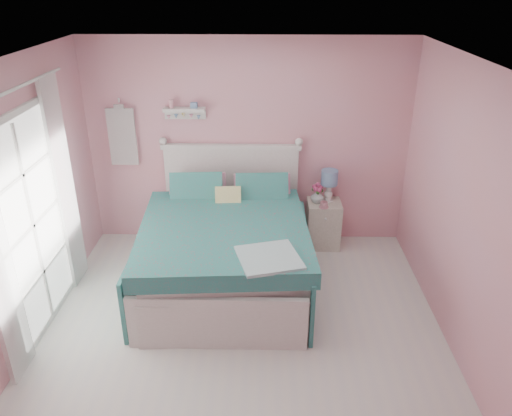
{
  "coord_description": "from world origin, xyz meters",
  "views": [
    {
      "loc": [
        0.24,
        -3.72,
        3.23
      ],
      "look_at": [
        0.13,
        1.2,
        0.91
      ],
      "focal_mm": 35.0,
      "sensor_mm": 36.0,
      "label": 1
    }
  ],
  "objects_px": {
    "vase": "(317,196)",
    "teacup": "(324,205)",
    "bed": "(226,250)",
    "nightstand": "(323,224)",
    "table_lamp": "(329,180)"
  },
  "relations": [
    {
      "from": "nightstand",
      "to": "table_lamp",
      "type": "distance_m",
      "value": 0.6
    },
    {
      "from": "bed",
      "to": "nightstand",
      "type": "relative_size",
      "value": 3.8
    },
    {
      "from": "table_lamp",
      "to": "teacup",
      "type": "xyz_separation_m",
      "value": [
        -0.07,
        -0.19,
        -0.25
      ]
    },
    {
      "from": "bed",
      "to": "nightstand",
      "type": "height_order",
      "value": "bed"
    },
    {
      "from": "bed",
      "to": "vase",
      "type": "xyz_separation_m",
      "value": [
        1.09,
        0.9,
        0.27
      ]
    },
    {
      "from": "teacup",
      "to": "vase",
      "type": "bearing_deg",
      "value": 117.18
    },
    {
      "from": "nightstand",
      "to": "table_lamp",
      "type": "relative_size",
      "value": 1.46
    },
    {
      "from": "teacup",
      "to": "table_lamp",
      "type": "bearing_deg",
      "value": 69.58
    },
    {
      "from": "vase",
      "to": "bed",
      "type": "bearing_deg",
      "value": -140.45
    },
    {
      "from": "bed",
      "to": "nightstand",
      "type": "xyz_separation_m",
      "value": [
        1.19,
        0.9,
        -0.12
      ]
    },
    {
      "from": "vase",
      "to": "teacup",
      "type": "distance_m",
      "value": 0.17
    },
    {
      "from": "vase",
      "to": "teacup",
      "type": "relative_size",
      "value": 1.78
    },
    {
      "from": "nightstand",
      "to": "vase",
      "type": "relative_size",
      "value": 3.57
    },
    {
      "from": "nightstand",
      "to": "bed",
      "type": "bearing_deg",
      "value": -142.77
    },
    {
      "from": "bed",
      "to": "table_lamp",
      "type": "height_order",
      "value": "bed"
    }
  ]
}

